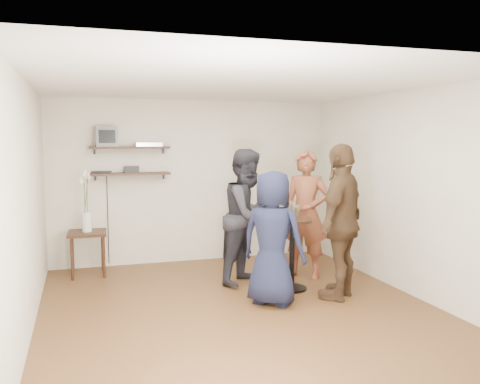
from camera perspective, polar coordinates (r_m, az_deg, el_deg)
name	(u,v)px	position (r m, az deg, el deg)	size (l,w,h in m)	color
room	(239,199)	(5.84, -0.15, -0.74)	(4.58, 5.08, 2.68)	#4E3219
shelf_upper	(130,148)	(7.94, -12.26, 4.89)	(1.20, 0.25, 0.04)	black
shelf_lower	(131,174)	(7.96, -12.19, 2.01)	(1.20, 0.25, 0.04)	black
crt_monitor	(107,137)	(7.92, -14.76, 6.04)	(0.32, 0.30, 0.30)	#59595B
dvd_deck	(149,144)	(7.97, -10.22, 5.28)	(0.40, 0.24, 0.06)	silver
radio	(132,169)	(7.96, -12.08, 2.50)	(0.22, 0.10, 0.10)	black
power_strip	(101,172)	(7.98, -15.31, 2.18)	(0.30, 0.05, 0.03)	black
side_table	(87,239)	(7.71, -16.77, -5.06)	(0.56, 0.56, 0.65)	black
vase_lilies	(86,211)	(7.65, -16.87, -2.09)	(0.19, 0.19, 0.94)	silver
drinks_table	(292,244)	(6.73, 5.86, -5.86)	(0.52, 0.52, 0.94)	black
wine_glass_fl	(289,210)	(6.59, 5.53, -1.98)	(0.06, 0.06, 0.19)	silver
wine_glass_fr	(297,209)	(6.64, 6.47, -1.94)	(0.06, 0.06, 0.19)	silver
wine_glass_bl	(289,209)	(6.69, 5.47, -1.89)	(0.06, 0.06, 0.18)	silver
wine_glass_br	(293,207)	(6.66, 5.99, -1.70)	(0.07, 0.07, 0.22)	silver
person_plaid	(306,214)	(7.30, 7.41, -2.49)	(0.67, 0.44, 1.83)	red
person_dark	(248,216)	(6.98, 0.94, -2.74)	(0.90, 0.70, 1.85)	black
person_navy	(273,238)	(6.08, 3.68, -5.19)	(0.79, 0.51, 1.61)	black
person_brown	(341,222)	(6.41, 11.32, -3.27)	(1.13, 0.47, 1.93)	#46301E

